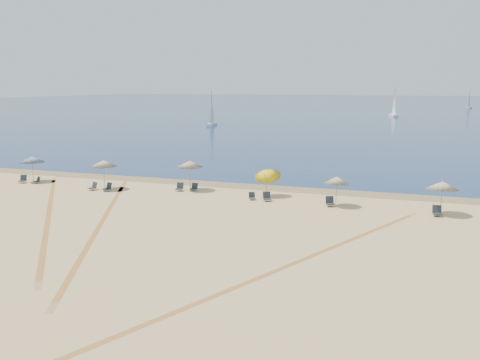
% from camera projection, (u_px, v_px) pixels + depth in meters
% --- Properties ---
extents(ground, '(160.00, 160.00, 0.00)m').
position_uv_depth(ground, '(100.00, 286.00, 22.82)').
color(ground, tan).
rests_on(ground, ground).
extents(ocean, '(500.00, 500.00, 0.00)m').
position_uv_depth(ocean, '(381.00, 104.00, 232.50)').
color(ocean, '#0C2151').
rests_on(ocean, ground).
extents(wet_sand, '(500.00, 500.00, 0.00)m').
position_uv_depth(wet_sand, '(254.00, 186.00, 45.19)').
color(wet_sand, olive).
rests_on(wet_sand, ground).
extents(umbrella_0, '(2.25, 2.25, 2.44)m').
position_uv_depth(umbrella_0, '(32.00, 159.00, 47.11)').
color(umbrella_0, gray).
rests_on(umbrella_0, ground).
extents(umbrella_1, '(2.25, 2.25, 2.60)m').
position_uv_depth(umbrella_1, '(104.00, 163.00, 43.70)').
color(umbrella_1, gray).
rests_on(umbrella_1, ground).
extents(umbrella_2, '(2.24, 2.24, 2.62)m').
position_uv_depth(umbrella_2, '(190.00, 164.00, 43.26)').
color(umbrella_2, gray).
rests_on(umbrella_2, ground).
extents(umbrella_3, '(2.12, 2.16, 2.59)m').
position_uv_depth(umbrella_3, '(267.00, 173.00, 40.89)').
color(umbrella_3, gray).
rests_on(umbrella_3, ground).
extents(umbrella_4, '(1.94, 1.97, 2.31)m').
position_uv_depth(umbrella_4, '(337.00, 180.00, 37.63)').
color(umbrella_4, gray).
rests_on(umbrella_4, ground).
extents(umbrella_5, '(2.23, 2.25, 2.41)m').
position_uv_depth(umbrella_5, '(442.00, 185.00, 35.18)').
color(umbrella_5, gray).
rests_on(umbrella_5, ground).
extents(chair_0, '(0.76, 0.83, 0.72)m').
position_uv_depth(chair_0, '(23.00, 179.00, 46.82)').
color(chair_0, black).
rests_on(chair_0, ground).
extents(chair_1, '(0.68, 0.72, 0.59)m').
position_uv_depth(chair_1, '(37.00, 180.00, 46.64)').
color(chair_1, black).
rests_on(chair_1, ground).
extents(chair_2, '(0.75, 0.81, 0.68)m').
position_uv_depth(chair_2, '(93.00, 187.00, 43.58)').
color(chair_2, black).
rests_on(chair_2, ground).
extents(chair_3, '(0.80, 0.86, 0.72)m').
position_uv_depth(chair_3, '(108.00, 187.00, 43.17)').
color(chair_3, black).
rests_on(chair_3, ground).
extents(chair_4, '(0.69, 0.77, 0.70)m').
position_uv_depth(chair_4, '(180.00, 187.00, 43.26)').
color(chair_4, black).
rests_on(chair_4, ground).
extents(chair_5, '(0.56, 0.65, 0.65)m').
position_uv_depth(chair_5, '(194.00, 187.00, 43.30)').
color(chair_5, black).
rests_on(chair_5, ground).
extents(chair_6, '(0.68, 0.72, 0.59)m').
position_uv_depth(chair_6, '(252.00, 196.00, 39.96)').
color(chair_6, black).
rests_on(chair_6, ground).
extents(chair_7, '(0.82, 0.87, 0.71)m').
position_uv_depth(chair_7, '(267.00, 197.00, 39.53)').
color(chair_7, black).
rests_on(chair_7, ground).
extents(chair_8, '(0.80, 0.86, 0.72)m').
position_uv_depth(chair_8, '(330.00, 202.00, 37.83)').
color(chair_8, black).
rests_on(chair_8, ground).
extents(chair_9, '(0.68, 0.77, 0.73)m').
position_uv_depth(chair_9, '(437.00, 211.00, 34.99)').
color(chair_9, black).
rests_on(chair_9, ground).
extents(sailboat_0, '(2.86, 5.72, 8.26)m').
position_uv_depth(sailboat_0, '(394.00, 108.00, 142.70)').
color(sailboat_0, white).
rests_on(sailboat_0, ocean).
extents(sailboat_1, '(1.88, 5.20, 7.56)m').
position_uv_depth(sailboat_1, '(212.00, 115.00, 111.42)').
color(sailboat_1, white).
rests_on(sailboat_1, ocean).
extents(sailboat_2, '(2.80, 5.37, 7.77)m').
position_uv_depth(sailboat_2, '(469.00, 102.00, 191.11)').
color(sailboat_2, white).
rests_on(sailboat_2, ocean).
extents(tire_tracks, '(57.48, 44.12, 0.00)m').
position_uv_depth(tire_tracks, '(133.00, 229.00, 31.90)').
color(tire_tracks, tan).
rests_on(tire_tracks, ground).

